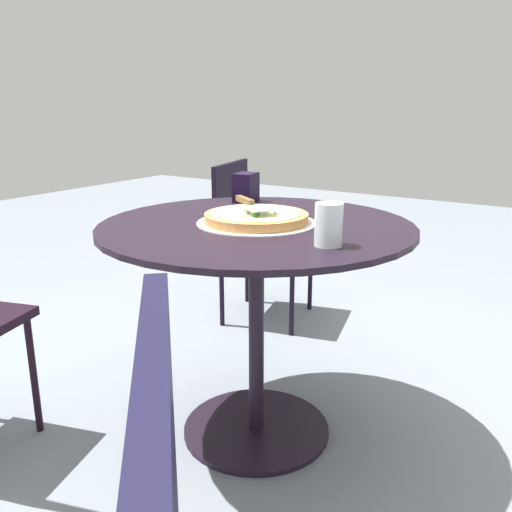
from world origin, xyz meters
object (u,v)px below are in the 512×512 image
Objects in this scene: drinking_cup at (329,225)px; napkin_dispenser at (246,188)px; pizza_on_tray at (256,218)px; pizza_server at (251,204)px; patio_chair_far at (254,229)px; patio_table at (256,276)px.

drinking_cup is 1.05× the size of napkin_dispenser.
pizza_server is (-0.02, 0.00, 0.04)m from pizza_on_tray.
napkin_dispenser reaches higher than pizza_server.
napkin_dispenser is (-0.22, 0.29, -0.00)m from pizza_server.
drinking_cup is at bearing -48.78° from patio_chair_far.
patio_chair_far is at bearing 123.35° from patio_table.
drinking_cup is at bearing -136.52° from napkin_dispenser.
napkin_dispenser is at bearing 128.57° from pizza_on_tray.
pizza_server is (-0.02, 0.00, 0.23)m from patio_table.
pizza_server is at bearing 167.85° from patio_table.
patio_table is 0.41m from drinking_cup.
patio_table is 9.04× the size of napkin_dispenser.
pizza_server is at bearing -151.99° from napkin_dispenser.
pizza_server reaches higher than patio_table.
pizza_server is 1.10m from patio_chair_far.
pizza_on_tray reaches higher than patio_table.
patio_table is at bearing 157.28° from drinking_cup.
patio_table is at bearing -12.15° from pizza_server.
drinking_cup is at bearing -22.81° from pizza_on_tray.
pizza_server and patio_chair_far have the same top height.
drinking_cup is (0.33, -0.13, -0.00)m from pizza_server.
drinking_cup reaches higher than pizza_on_tray.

